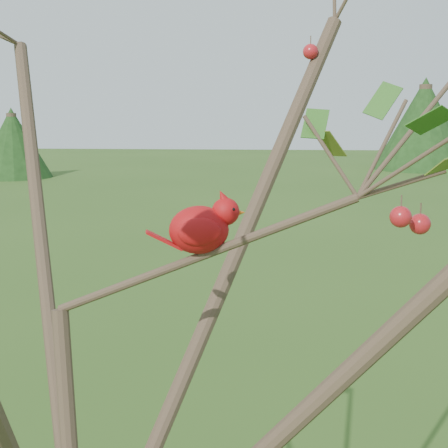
% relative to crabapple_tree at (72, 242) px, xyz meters
% --- Properties ---
extents(crabapple_tree, '(2.35, 2.05, 2.95)m').
position_rel_crabapple_tree_xyz_m(crabapple_tree, '(0.00, 0.00, 0.00)').
color(crabapple_tree, '#3E3021').
rests_on(crabapple_tree, ground).
extents(cardinal, '(0.20, 0.12, 0.14)m').
position_rel_crabapple_tree_xyz_m(cardinal, '(0.23, 0.10, 0.01)').
color(cardinal, red).
rests_on(cardinal, ground).
extents(distant_trees, '(41.94, 10.37, 3.84)m').
position_rel_crabapple_tree_xyz_m(distant_trees, '(2.01, 23.34, -0.51)').
color(distant_trees, '#3E3021').
rests_on(distant_trees, ground).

